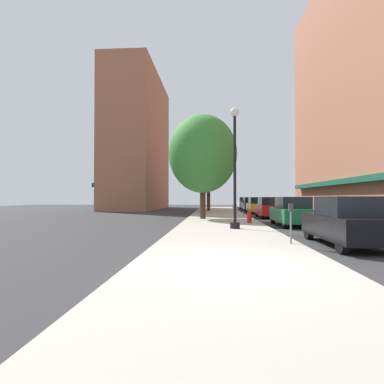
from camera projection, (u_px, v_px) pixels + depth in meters
The scene contains 16 objects.
ground_plane at pixel (271, 218), 24.56m from camera, with size 90.00×90.00×0.00m, color #2D2D30.
sidewalk_slab at pixel (219, 217), 25.82m from camera, with size 4.80×50.00×0.12m, color #A8A399.
building_far_background at pixel (139, 143), 44.68m from camera, with size 6.80×18.00×18.61m.
lamppost at pixel (235, 165), 15.36m from camera, with size 0.48×0.48×5.90m.
fire_hydrant at pixel (249, 216), 18.63m from camera, with size 0.33×0.26×0.79m.
parking_meter_near at pixel (243, 206), 26.49m from camera, with size 0.14×0.09×1.31m.
parking_meter_far at pixel (291, 218), 10.31m from camera, with size 0.14×0.09×1.31m.
tree_near at pixel (203, 168), 31.39m from camera, with size 4.02×4.02×6.82m.
tree_mid at pixel (203, 154), 22.55m from camera, with size 4.87×4.87×7.43m.
tree_far at pixel (208, 168), 36.13m from camera, with size 4.74×4.74×7.67m.
car_black at pixel (347, 222), 10.57m from camera, with size 1.80×4.30×1.66m.
car_green at pixel (292, 212), 17.92m from camera, with size 1.80×4.30×1.66m.
car_red at pixel (269, 208), 25.19m from camera, with size 1.80×4.30×1.66m.
car_yellow at pixel (257, 205), 32.26m from camera, with size 1.80×4.30×1.66m.
car_blue at pixel (250, 204), 38.10m from camera, with size 1.80×4.30×1.66m.
car_silver at pixel (245, 203), 44.75m from camera, with size 1.80×4.30×1.66m.
Camera 1 is at (-0.49, -6.94, 1.63)m, focal length 29.54 mm.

